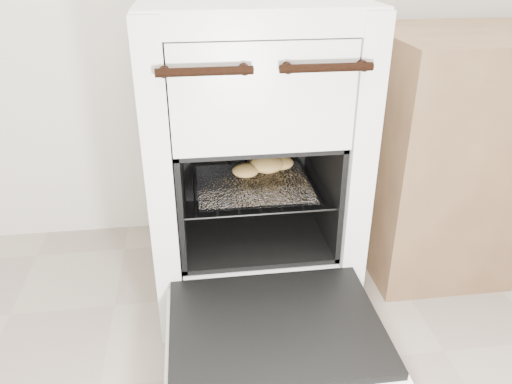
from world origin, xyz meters
TOP-DOWN VIEW (x-y plane):
  - stove at (-0.19, 1.16)m, footprint 0.62×0.69m
  - oven_door at (-0.19, 0.63)m, footprint 0.56×0.43m
  - oven_rack at (-0.19, 1.09)m, footprint 0.45×0.43m
  - foil_sheet at (-0.19, 1.07)m, footprint 0.35×0.31m
  - baked_rolls at (-0.14, 1.15)m, footprint 0.24×0.16m
  - counter at (0.66, 1.21)m, footprint 0.84×0.56m

SIDE VIEW (x-z plane):
  - oven_door at x=-0.19m, z-range 0.19..0.23m
  - oven_rack at x=-0.19m, z-range 0.40..0.41m
  - foil_sheet at x=-0.19m, z-range 0.41..0.41m
  - counter at x=0.66m, z-range 0.00..0.84m
  - baked_rolls at x=-0.14m, z-range 0.41..0.46m
  - stove at x=-0.19m, z-range -0.01..0.94m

